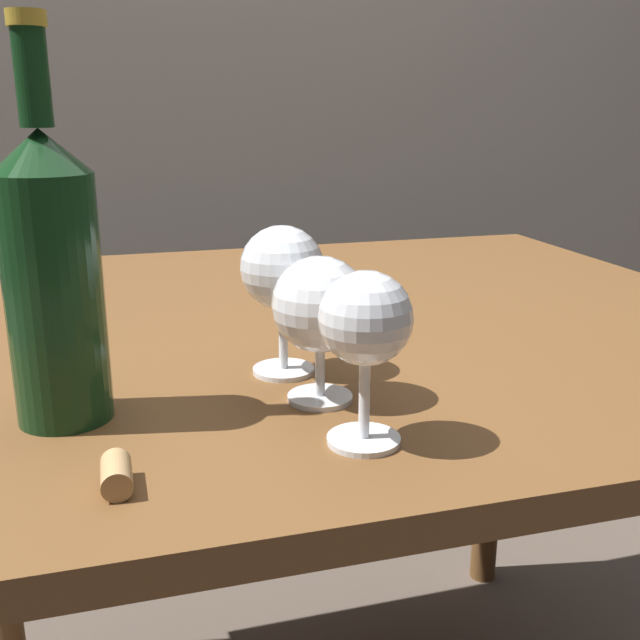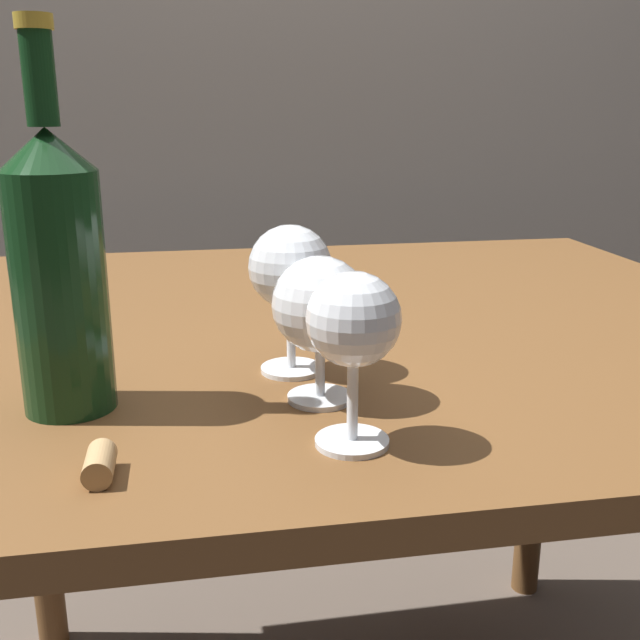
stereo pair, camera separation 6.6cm
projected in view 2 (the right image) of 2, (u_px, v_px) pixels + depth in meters
dining_table at (346, 389)px, 0.98m from camera, size 1.12×0.96×0.77m
wine_glass_port at (354, 326)px, 0.57m from camera, size 0.07×0.07×0.14m
wine_glass_merlot at (320, 308)px, 0.66m from camera, size 0.09×0.09×0.13m
wine_glass_cabernet at (290, 270)px, 0.73m from camera, size 0.08×0.08×0.15m
wine_bottle at (58, 267)px, 0.63m from camera, size 0.08×0.08×0.33m
cork at (100, 464)px, 0.54m from camera, size 0.02×0.04×0.02m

